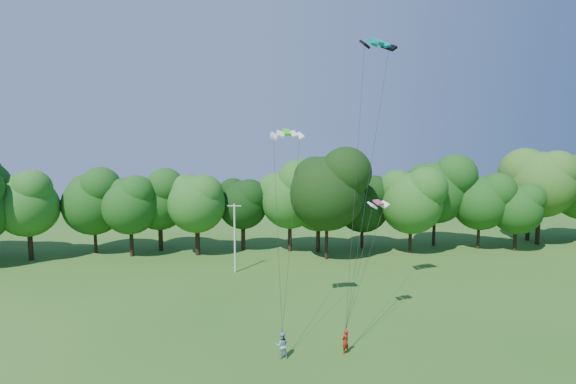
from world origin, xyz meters
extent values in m
cylinder|color=silver|center=(-4.01, 28.10, 3.59)|extent=(0.18, 0.18, 7.17)
cube|color=silver|center=(-4.01, 28.10, 6.99)|extent=(1.42, 0.39, 0.08)
imported|color=maroon|center=(2.98, 9.37, 0.79)|extent=(0.69, 0.63, 1.59)
imported|color=#92ABCB|center=(-1.14, 9.28, 0.83)|extent=(0.83, 0.66, 1.67)
cube|color=#048A8A|center=(6.76, 15.96, 21.06)|extent=(2.98, 1.97, 0.71)
cube|color=#2ADC21|center=(-0.19, 14.76, 14.27)|extent=(2.47, 1.24, 0.54)
cube|color=#CA3867|center=(6.39, 13.63, 9.21)|extent=(1.69, 1.18, 0.34)
cylinder|color=black|center=(6.49, 32.06, 2.33)|extent=(0.47, 0.47, 4.67)
ellipsoid|color=black|center=(6.49, 32.06, 8.48)|extent=(9.33, 9.33, 10.18)
cylinder|color=black|center=(35.53, 35.87, 2.35)|extent=(0.51, 0.51, 4.70)
ellipsoid|color=#335E1D|center=(35.53, 35.87, 8.54)|extent=(9.40, 9.40, 10.25)
camera|label=1|loc=(-4.04, -17.59, 13.80)|focal=28.00mm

